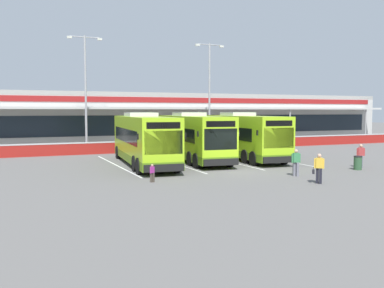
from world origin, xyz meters
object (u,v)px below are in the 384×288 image
(coach_bus_centre, at_px, (242,137))
(pedestrian_with_handbag, at_px, (319,168))
(lamp_post_west, at_px, (86,86))
(litter_bin, at_px, (358,163))
(coach_bus_left_centre, at_px, (192,138))
(pedestrian_child, at_px, (152,172))
(coach_bus_leftmost, at_px, (143,140))
(lamp_post_centre, at_px, (209,88))
(pedestrian_near_bin, at_px, (361,155))
(pedestrian_in_dark_coat, at_px, (296,162))

(coach_bus_centre, relative_size, pedestrian_with_handbag, 7.61)
(coach_bus_centre, relative_size, lamp_post_west, 1.12)
(lamp_post_west, distance_m, litter_bin, 25.37)
(coach_bus_left_centre, height_order, litter_bin, coach_bus_left_centre)
(coach_bus_centre, height_order, pedestrian_child, coach_bus_centre)
(coach_bus_left_centre, relative_size, litter_bin, 13.26)
(coach_bus_centre, distance_m, pedestrian_with_handbag, 12.54)
(lamp_post_west, height_order, litter_bin, lamp_post_west)
(coach_bus_left_centre, bearing_deg, coach_bus_centre, -4.49)
(coach_bus_leftmost, xyz_separation_m, coach_bus_left_centre, (4.39, 1.20, 0.00))
(coach_bus_centre, height_order, lamp_post_centre, lamp_post_centre)
(coach_bus_centre, relative_size, pedestrian_near_bin, 7.61)
(litter_bin, bearing_deg, lamp_post_west, 125.57)
(pedestrian_with_handbag, height_order, lamp_post_west, lamp_post_west)
(pedestrian_in_dark_coat, height_order, pedestrian_near_bin, same)
(pedestrian_with_handbag, distance_m, pedestrian_near_bin, 8.00)
(coach_bus_left_centre, relative_size, pedestrian_in_dark_coat, 7.61)
(coach_bus_left_centre, distance_m, lamp_post_west, 13.30)
(pedestrian_child, distance_m, pedestrian_near_bin, 15.05)
(lamp_post_centre, relative_size, litter_bin, 11.83)
(pedestrian_with_handbag, relative_size, pedestrian_near_bin, 1.00)
(pedestrian_in_dark_coat, distance_m, lamp_post_west, 23.19)
(lamp_post_west, distance_m, lamp_post_centre, 12.87)
(coach_bus_centre, height_order, lamp_post_west, lamp_post_west)
(coach_bus_leftmost, height_order, litter_bin, coach_bus_leftmost)
(lamp_post_west, bearing_deg, pedestrian_with_handbag, -70.20)
(coach_bus_left_centre, xyz_separation_m, lamp_post_centre, (6.39, 10.21, 4.50))
(coach_bus_leftmost, height_order, pedestrian_in_dark_coat, coach_bus_leftmost)
(pedestrian_in_dark_coat, distance_m, lamp_post_centre, 21.33)
(lamp_post_west, bearing_deg, coach_bus_centre, -45.70)
(coach_bus_leftmost, height_order, lamp_post_centre, lamp_post_centre)
(pedestrian_child, height_order, pedestrian_near_bin, pedestrian_near_bin)
(coach_bus_left_centre, distance_m, litter_bin, 12.33)
(coach_bus_centre, distance_m, pedestrian_child, 13.45)
(coach_bus_leftmost, distance_m, pedestrian_child, 7.79)
(pedestrian_near_bin, distance_m, litter_bin, 1.29)
(pedestrian_near_bin, relative_size, lamp_post_west, 0.15)
(coach_bus_centre, xyz_separation_m, pedestrian_in_dark_coat, (-1.92, -9.69, -0.91))
(pedestrian_in_dark_coat, bearing_deg, lamp_post_west, 113.13)
(coach_bus_left_centre, height_order, pedestrian_in_dark_coat, coach_bus_left_centre)
(coach_bus_left_centre, xyz_separation_m, pedestrian_with_handbag, (1.93, -12.62, -0.93))
(pedestrian_with_handbag, bearing_deg, coach_bus_centre, 79.02)
(lamp_post_centre, xyz_separation_m, litter_bin, (1.51, -19.59, -5.82))
(pedestrian_in_dark_coat, xyz_separation_m, lamp_post_centre, (4.00, 20.24, 5.42))
(coach_bus_centre, xyz_separation_m, pedestrian_near_bin, (4.57, -8.30, -0.91))
(coach_bus_leftmost, xyz_separation_m, pedestrian_with_handbag, (6.32, -11.42, -0.93))
(lamp_post_west, relative_size, litter_bin, 11.83)
(pedestrian_in_dark_coat, xyz_separation_m, pedestrian_near_bin, (6.49, 1.39, 0.00))
(coach_bus_leftmost, height_order, coach_bus_left_centre, same)
(coach_bus_leftmost, distance_m, coach_bus_left_centre, 4.55)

